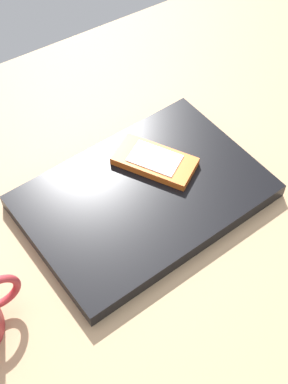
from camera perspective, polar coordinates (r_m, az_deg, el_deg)
name	(u,v)px	position (r cm, az deg, el deg)	size (l,w,h in cm)	color
desk_surface	(197,196)	(75.36, 5.72, -0.39)	(120.00, 80.00, 3.00)	tan
laptop_closed	(144,196)	(71.69, 0.00, -0.44)	(31.63, 21.66, 2.19)	black
cell_phone_on_laptop	(155,161)	(73.39, 1.16, 3.35)	(10.43, 12.33, 1.28)	orange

